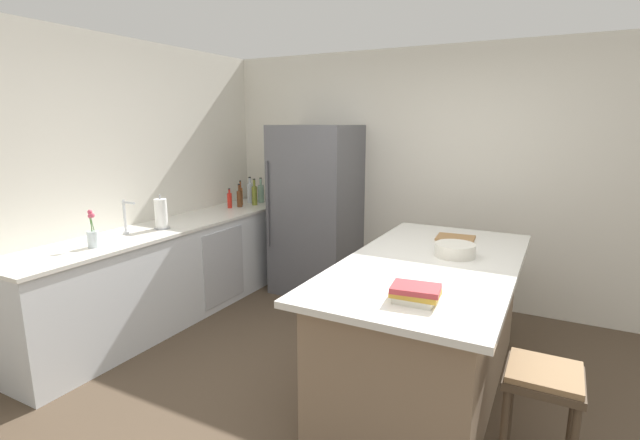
{
  "coord_description": "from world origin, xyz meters",
  "views": [
    {
      "loc": [
        1.14,
        -2.5,
        1.86
      ],
      "look_at": [
        -0.74,
        1.05,
        1.0
      ],
      "focal_mm": 25.76,
      "sensor_mm": 36.0,
      "label": 1
    }
  ],
  "objects_px": {
    "sink_faucet": "(126,216)",
    "cutting_board": "(455,238)",
    "mixing_bowl": "(455,250)",
    "gin_bottle": "(261,193)",
    "kitchen_island": "(428,324)",
    "paper_towel_roll": "(161,214)",
    "refrigerator": "(316,210)",
    "hot_sauce_bottle": "(230,200)",
    "bar_stool": "(542,392)",
    "vinegar_bottle": "(241,196)",
    "flower_vase": "(93,236)",
    "olive_oil_bottle": "(255,195)",
    "syrup_bottle": "(239,198)",
    "soda_bottle": "(250,192)",
    "cookbook_stack": "(415,293)"
  },
  "relations": [
    {
      "from": "sink_faucet",
      "to": "cutting_board",
      "type": "relative_size",
      "value": 0.97
    },
    {
      "from": "flower_vase",
      "to": "kitchen_island",
      "type": "bearing_deg",
      "value": 17.88
    },
    {
      "from": "paper_towel_roll",
      "to": "gin_bottle",
      "type": "xyz_separation_m",
      "value": [
        -0.02,
        1.58,
        -0.02
      ]
    },
    {
      "from": "paper_towel_roll",
      "to": "cookbook_stack",
      "type": "height_order",
      "value": "paper_towel_roll"
    },
    {
      "from": "flower_vase",
      "to": "olive_oil_bottle",
      "type": "xyz_separation_m",
      "value": [
        0.01,
        2.1,
        0.03
      ]
    },
    {
      "from": "flower_vase",
      "to": "paper_towel_roll",
      "type": "relative_size",
      "value": 0.94
    },
    {
      "from": "sink_faucet",
      "to": "hot_sauce_bottle",
      "type": "bearing_deg",
      "value": 90.45
    },
    {
      "from": "refrigerator",
      "to": "paper_towel_roll",
      "type": "xyz_separation_m",
      "value": [
        -0.83,
        -1.43,
        0.13
      ]
    },
    {
      "from": "sink_faucet",
      "to": "mixing_bowl",
      "type": "distance_m",
      "value": 2.72
    },
    {
      "from": "refrigerator",
      "to": "olive_oil_bottle",
      "type": "bearing_deg",
      "value": -177.67
    },
    {
      "from": "bar_stool",
      "to": "gin_bottle",
      "type": "bearing_deg",
      "value": 145.96
    },
    {
      "from": "kitchen_island",
      "to": "refrigerator",
      "type": "height_order",
      "value": "refrigerator"
    },
    {
      "from": "paper_towel_roll",
      "to": "cutting_board",
      "type": "xyz_separation_m",
      "value": [
        2.46,
        0.77,
        -0.1
      ]
    },
    {
      "from": "paper_towel_roll",
      "to": "soda_bottle",
      "type": "height_order",
      "value": "paper_towel_roll"
    },
    {
      "from": "sink_faucet",
      "to": "olive_oil_bottle",
      "type": "bearing_deg",
      "value": 85.68
    },
    {
      "from": "bar_stool",
      "to": "paper_towel_roll",
      "type": "distance_m",
      "value": 3.28
    },
    {
      "from": "refrigerator",
      "to": "gin_bottle",
      "type": "distance_m",
      "value": 0.86
    },
    {
      "from": "hot_sauce_bottle",
      "to": "gin_bottle",
      "type": "bearing_deg",
      "value": 78.66
    },
    {
      "from": "mixing_bowl",
      "to": "gin_bottle",
      "type": "bearing_deg",
      "value": 152.97
    },
    {
      "from": "paper_towel_roll",
      "to": "cutting_board",
      "type": "height_order",
      "value": "paper_towel_roll"
    },
    {
      "from": "gin_bottle",
      "to": "soda_bottle",
      "type": "xyz_separation_m",
      "value": [
        -0.09,
        -0.09,
        0.01
      ]
    },
    {
      "from": "mixing_bowl",
      "to": "sink_faucet",
      "type": "bearing_deg",
      "value": -167.98
    },
    {
      "from": "olive_oil_bottle",
      "to": "cookbook_stack",
      "type": "relative_size",
      "value": 1.14
    },
    {
      "from": "paper_towel_roll",
      "to": "mixing_bowl",
      "type": "xyz_separation_m",
      "value": [
        2.56,
        0.27,
        -0.06
      ]
    },
    {
      "from": "bar_stool",
      "to": "hot_sauce_bottle",
      "type": "height_order",
      "value": "hot_sauce_bottle"
    },
    {
      "from": "kitchen_island",
      "to": "hot_sauce_bottle",
      "type": "height_order",
      "value": "hot_sauce_bottle"
    },
    {
      "from": "mixing_bowl",
      "to": "olive_oil_bottle",
      "type": "bearing_deg",
      "value": 156.1
    },
    {
      "from": "bar_stool",
      "to": "paper_towel_roll",
      "type": "xyz_separation_m",
      "value": [
        -3.19,
        0.58,
        0.5
      ]
    },
    {
      "from": "sink_faucet",
      "to": "olive_oil_bottle",
      "type": "height_order",
      "value": "olive_oil_bottle"
    },
    {
      "from": "kitchen_island",
      "to": "vinegar_bottle",
      "type": "bearing_deg",
      "value": 154.23
    },
    {
      "from": "flower_vase",
      "to": "vinegar_bottle",
      "type": "relative_size",
      "value": 1.02
    },
    {
      "from": "kitchen_island",
      "to": "paper_towel_roll",
      "type": "distance_m",
      "value": 2.51
    },
    {
      "from": "flower_vase",
      "to": "olive_oil_bottle",
      "type": "height_order",
      "value": "olive_oil_bottle"
    },
    {
      "from": "olive_oil_bottle",
      "to": "sink_faucet",
      "type": "bearing_deg",
      "value": -94.32
    },
    {
      "from": "bar_stool",
      "to": "flower_vase",
      "type": "relative_size",
      "value": 2.27
    },
    {
      "from": "bar_stool",
      "to": "hot_sauce_bottle",
      "type": "distance_m",
      "value": 3.74
    },
    {
      "from": "olive_oil_bottle",
      "to": "mixing_bowl",
      "type": "bearing_deg",
      "value": -23.9
    },
    {
      "from": "mixing_bowl",
      "to": "paper_towel_roll",
      "type": "bearing_deg",
      "value": -173.98
    },
    {
      "from": "vinegar_bottle",
      "to": "cookbook_stack",
      "type": "xyz_separation_m",
      "value": [
        2.66,
        -1.99,
        -0.04
      ]
    },
    {
      "from": "paper_towel_roll",
      "to": "flower_vase",
      "type": "bearing_deg",
      "value": -88.5
    },
    {
      "from": "sink_faucet",
      "to": "vinegar_bottle",
      "type": "height_order",
      "value": "sink_faucet"
    },
    {
      "from": "gin_bottle",
      "to": "flower_vase",
      "type": "bearing_deg",
      "value": -89.12
    },
    {
      "from": "flower_vase",
      "to": "paper_towel_roll",
      "type": "xyz_separation_m",
      "value": [
        -0.02,
        0.71,
        0.04
      ]
    },
    {
      "from": "mixing_bowl",
      "to": "kitchen_island",
      "type": "bearing_deg",
      "value": -120.91
    },
    {
      "from": "flower_vase",
      "to": "vinegar_bottle",
      "type": "xyz_separation_m",
      "value": [
        -0.13,
        2.02,
        0.02
      ]
    },
    {
      "from": "refrigerator",
      "to": "olive_oil_bottle",
      "type": "height_order",
      "value": "refrigerator"
    },
    {
      "from": "refrigerator",
      "to": "flower_vase",
      "type": "height_order",
      "value": "refrigerator"
    },
    {
      "from": "bar_stool",
      "to": "syrup_bottle",
      "type": "distance_m",
      "value": 3.74
    },
    {
      "from": "soda_bottle",
      "to": "cutting_board",
      "type": "relative_size",
      "value": 1.01
    },
    {
      "from": "syrup_bottle",
      "to": "cutting_board",
      "type": "height_order",
      "value": "syrup_bottle"
    }
  ]
}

